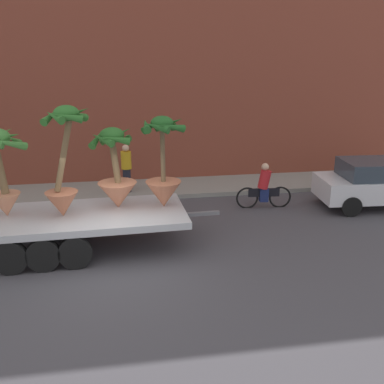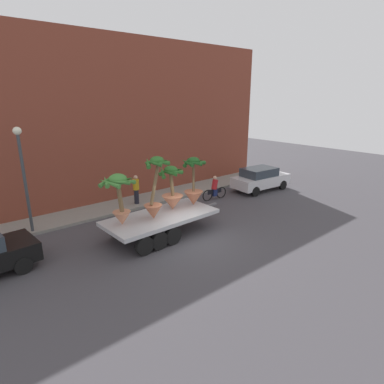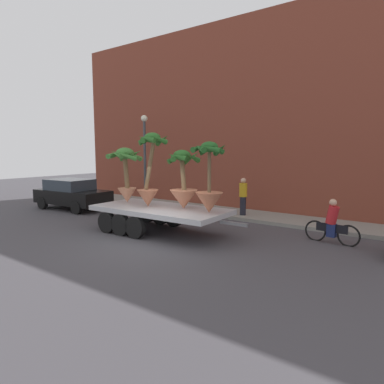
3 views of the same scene
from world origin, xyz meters
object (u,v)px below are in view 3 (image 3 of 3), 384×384
object	(u,v)px
flatbed_trailer	(155,212)
potted_palm_rear	(209,185)
cyclist	(332,224)
trailing_car	(72,194)
potted_palm_middle	(150,174)
pedestrian_near_gate	(243,196)
potted_palm_extra	(183,186)
potted_palm_front	(126,170)
street_lamp	(145,148)

from	to	relation	value
flatbed_trailer	potted_palm_rear	size ratio (longest dim) A/B	2.57
flatbed_trailer	cyclist	size ratio (longest dim) A/B	3.41
flatbed_trailer	cyclist	bearing A→B (deg)	21.66
trailing_car	potted_palm_middle	bearing A→B (deg)	-10.83
flatbed_trailer	pedestrian_near_gate	distance (m)	4.59
potted_palm_middle	pedestrian_near_gate	bearing A→B (deg)	70.22
cyclist	pedestrian_near_gate	bearing A→B (deg)	155.40
potted_palm_extra	trailing_car	distance (m)	8.25
potted_palm_rear	cyclist	size ratio (longest dim) A/B	1.33
potted_palm_rear	potted_palm_extra	size ratio (longest dim) A/B	1.13
potted_palm_extra	potted_palm_front	bearing A→B (deg)	-176.36
trailing_car	flatbed_trailer	bearing A→B (deg)	-9.65
potted_palm_extra	pedestrian_near_gate	size ratio (longest dim) A/B	1.26
potted_palm_middle	potted_palm_extra	xyz separation A→B (m)	(1.26, 0.44, -0.40)
potted_palm_middle	pedestrian_near_gate	world-z (taller)	potted_palm_middle
potted_palm_rear	trailing_car	size ratio (longest dim) A/B	0.57
potted_palm_rear	pedestrian_near_gate	xyz separation A→B (m)	(-0.87, 4.17, -0.91)
trailing_car	pedestrian_near_gate	distance (m)	9.06
flatbed_trailer	potted_palm_extra	bearing A→B (deg)	15.72
flatbed_trailer	street_lamp	xyz separation A→B (m)	(-4.35, 4.00, 2.47)
potted_palm_rear	potted_palm_middle	distance (m)	2.51
pedestrian_near_gate	trailing_car	bearing A→B (deg)	-159.63
potted_palm_front	potted_palm_extra	bearing A→B (deg)	3.64
flatbed_trailer	potted_palm_middle	xyz separation A→B (m)	(-0.14, -0.12, 1.46)
flatbed_trailer	potted_palm_rear	distance (m)	2.63
flatbed_trailer	potted_palm_rear	bearing A→B (deg)	4.39
flatbed_trailer	potted_palm_middle	distance (m)	1.47
flatbed_trailer	potted_palm_extra	size ratio (longest dim) A/B	2.91
potted_palm_middle	potted_palm_front	size ratio (longest dim) A/B	1.24
flatbed_trailer	potted_palm_middle	bearing A→B (deg)	-139.24
flatbed_trailer	potted_palm_rear	world-z (taller)	potted_palm_rear
potted_palm_extra	cyclist	distance (m)	5.29
trailing_car	pedestrian_near_gate	size ratio (longest dim) A/B	2.49
potted_palm_front	trailing_car	bearing A→B (deg)	168.70
potted_palm_middle	street_lamp	size ratio (longest dim) A/B	0.58
potted_palm_rear	potted_palm_middle	xyz separation A→B (m)	(-2.48, -0.30, 0.27)
cyclist	trailing_car	size ratio (longest dim) A/B	0.43
potted_palm_rear	pedestrian_near_gate	bearing A→B (deg)	101.80
pedestrian_near_gate	street_lamp	distance (m)	6.23
potted_palm_front	pedestrian_near_gate	bearing A→B (deg)	52.96
potted_palm_middle	pedestrian_near_gate	xyz separation A→B (m)	(1.61, 4.47, -1.18)
potted_palm_rear	potted_palm_extra	world-z (taller)	potted_palm_rear
flatbed_trailer	potted_palm_middle	size ratio (longest dim) A/B	2.25
trailing_car	potted_palm_rear	bearing A→B (deg)	-6.19
potted_palm_extra	flatbed_trailer	bearing A→B (deg)	-164.28
potted_palm_middle	trailing_car	xyz separation A→B (m)	(-6.88, 1.32, -1.39)
potted_palm_extra	cyclist	size ratio (longest dim) A/B	1.17
potted_palm_middle	cyclist	distance (m)	6.67
flatbed_trailer	potted_palm_front	distance (m)	2.31
pedestrian_near_gate	potted_palm_rear	bearing A→B (deg)	-78.20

